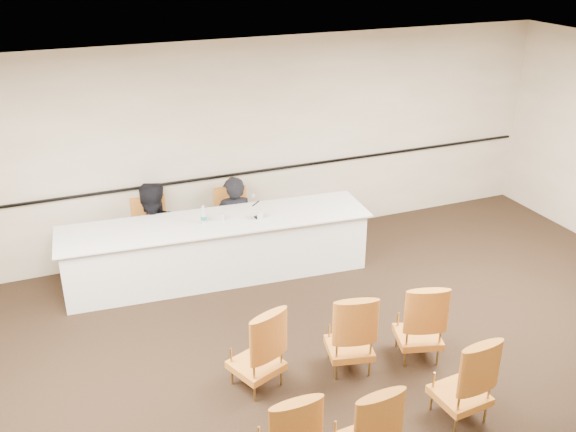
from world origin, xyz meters
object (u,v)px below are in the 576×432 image
object	(u,v)px
panel_table	(218,249)
aud_chair_front_right	(419,319)
drinking_glass	(222,217)
microphone	(258,208)
aud_chair_back_right	(462,376)
aud_chair_back_mid	(365,426)
coffee_cup	(260,215)
aud_chair_front_mid	(350,330)
panelist_second	(153,242)
water_bottle	(203,214)
panelist_main	(234,229)
panelist_second_chair	(152,234)
aud_chair_front_left	(256,347)
panelist_main_chair	(234,223)

from	to	relation	value
panel_table	aud_chair_front_right	size ratio (longest dim) A/B	4.30
drinking_glass	panel_table	bearing A→B (deg)	160.40
microphone	aud_chair_back_right	distance (m)	3.54
panel_table	aud_chair_back_mid	distance (m)	3.78
coffee_cup	aud_chair_front_mid	xyz separation A→B (m)	(0.16, -2.28, -0.41)
panel_table	aud_chair_front_mid	distance (m)	2.56
panelist_second	aud_chair_front_right	bearing A→B (deg)	125.22
panelist_second	aud_chair_back_mid	size ratio (longest dim) A/B	1.86
water_bottle	coffee_cup	xyz separation A→B (m)	(0.72, -0.17, -0.05)
coffee_cup	panelist_second	bearing A→B (deg)	147.43
panelist_main	panelist_second_chair	bearing A→B (deg)	-0.43
aud_chair_back_mid	aud_chair_back_right	size ratio (longest dim) A/B	1.00
drinking_glass	aud_chair_front_right	world-z (taller)	aud_chair_front_right
panelist_second_chair	drinking_glass	size ratio (longest dim) A/B	9.50
panelist_main	water_bottle	bearing A→B (deg)	48.21
panelist_main	aud_chair_front_left	distance (m)	3.01
panelist_main_chair	aud_chair_front_mid	size ratio (longest dim) A/B	1.00
aud_chair_back_mid	aud_chair_back_right	distance (m)	1.19
drinking_glass	coffee_cup	xyz separation A→B (m)	(0.47, -0.15, 0.02)
panel_table	aud_chair_front_right	bearing A→B (deg)	-54.97
coffee_cup	aud_chair_front_mid	distance (m)	2.32
panelist_second_chair	microphone	distance (m)	1.58
panel_table	coffee_cup	xyz separation A→B (m)	(0.55, -0.18, 0.48)
aud_chair_front_mid	aud_chair_back_mid	xyz separation A→B (m)	(-0.54, -1.32, 0.00)
panelist_main	water_bottle	distance (m)	0.99
drinking_glass	aud_chair_back_mid	size ratio (longest dim) A/B	0.11
panelist_main	aud_chair_back_mid	world-z (taller)	panelist_main
aud_chair_front_mid	coffee_cup	bearing A→B (deg)	107.41
aud_chair_front_left	aud_chair_front_mid	world-z (taller)	same
aud_chair_front_right	panelist_second	bearing A→B (deg)	141.57
aud_chair_front_left	aud_chair_back_right	distance (m)	2.02
panel_table	aud_chair_back_mid	size ratio (longest dim) A/B	4.30
water_bottle	aud_chair_front_mid	distance (m)	2.65
microphone	aud_chair_front_mid	distance (m)	2.40
microphone	aud_chair_back_right	world-z (taller)	microphone
panelist_main	panelist_second	world-z (taller)	panelist_second
panelist_second_chair	aud_chair_front_right	size ratio (longest dim) A/B	1.00
panelist_second_chair	microphone	size ratio (longest dim) A/B	3.24
panelist_second	coffee_cup	bearing A→B (deg)	147.62
aud_chair_front_right	aud_chair_back_mid	xyz separation A→B (m)	(-1.33, -1.21, 0.00)
panelist_main_chair	aud_chair_front_left	world-z (taller)	same
aud_chair_front_left	aud_chair_back_mid	size ratio (longest dim) A/B	1.00
panelist_main	aud_chair_back_right	size ratio (longest dim) A/B	1.69
microphone	aud_chair_back_right	size ratio (longest dim) A/B	0.31
aud_chair_back_mid	aud_chair_front_mid	bearing A→B (deg)	63.93
drinking_glass	aud_chair_back_right	xyz separation A→B (m)	(1.27, -3.51, -0.39)
aud_chair_front_right	aud_chair_back_right	bearing A→B (deg)	-82.74
aud_chair_back_right	microphone	bearing A→B (deg)	98.91
panel_table	aud_chair_front_mid	xyz separation A→B (m)	(0.71, -2.46, 0.07)
panel_table	panelist_main	xyz separation A→B (m)	(0.41, 0.56, -0.03)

